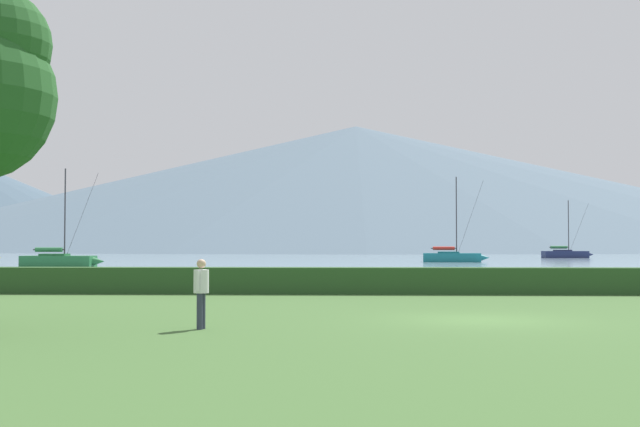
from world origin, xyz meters
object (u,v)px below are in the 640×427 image
sailboat_slip_3 (453,257)px  sailboat_slip_6 (60,260)px  sailboat_slip_0 (566,254)px  person_standing_walker (201,288)px

sailboat_slip_3 → sailboat_slip_6: bearing=-148.1°
sailboat_slip_3 → sailboat_slip_0: bearing=57.0°
sailboat_slip_3 → person_standing_walker: 68.06m
sailboat_slip_6 → person_standing_walker: bearing=-66.1°
sailboat_slip_0 → sailboat_slip_6: bearing=-145.4°
sailboat_slip_0 → sailboat_slip_6: (-52.47, -41.36, 0.02)m
sailboat_slip_3 → sailboat_slip_6: (-34.78, -18.13, -0.00)m
sailboat_slip_3 → person_standing_walker: bearing=-97.8°
sailboat_slip_0 → sailboat_slip_3: (-17.69, -23.22, 0.02)m
sailboat_slip_0 → sailboat_slip_3: bearing=-130.9°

